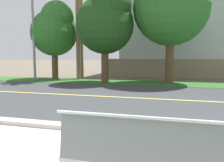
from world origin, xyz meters
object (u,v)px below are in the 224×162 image
(shade_tree_far_left, at_px, (55,29))
(streetlamp, at_px, (34,14))
(bench_right, at_px, (145,160))
(shade_tree_centre, at_px, (174,1))
(shade_tree_left, at_px, (106,20))

(shade_tree_far_left, bearing_deg, streetlamp, -129.46)
(bench_right, xyz_separation_m, streetlamp, (-8.72, 11.12, 3.91))
(shade_tree_centre, bearing_deg, shade_tree_left, -168.98)
(streetlamp, bearing_deg, bench_right, -51.90)
(streetlamp, xyz_separation_m, shade_tree_centre, (8.83, 0.50, 0.37))
(shade_tree_far_left, bearing_deg, shade_tree_left, -17.65)
(bench_right, distance_m, shade_tree_centre, 12.39)
(bench_right, height_order, shade_tree_far_left, shade_tree_far_left)
(shade_tree_left, distance_m, shade_tree_centre, 4.03)
(streetlamp, distance_m, shade_tree_far_left, 1.65)
(shade_tree_far_left, xyz_separation_m, shade_tree_centre, (7.95, -0.57, 1.28))
(shade_tree_left, bearing_deg, shade_tree_far_left, 162.35)
(shade_tree_far_left, xyz_separation_m, shade_tree_left, (4.13, -1.31, 0.25))
(shade_tree_far_left, height_order, shade_tree_left, shade_tree_left)
(streetlamp, relative_size, shade_tree_centre, 1.06)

